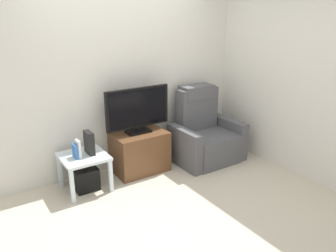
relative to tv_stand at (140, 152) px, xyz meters
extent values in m
plane|color=beige|center=(-0.12, -0.82, -0.28)|extent=(6.40, 6.40, 0.00)
cube|color=silver|center=(-0.12, 0.31, 1.02)|extent=(6.40, 0.06, 2.60)
cube|color=silver|center=(1.76, -0.82, 1.02)|extent=(0.06, 4.48, 2.60)
cube|color=brown|center=(0.00, 0.00, 0.00)|extent=(0.72, 0.49, 0.56)
cube|color=black|center=(0.00, -0.23, 0.11)|extent=(0.66, 0.02, 0.02)
cube|color=black|center=(0.00, -0.18, 0.15)|extent=(0.34, 0.11, 0.04)
cube|color=black|center=(0.00, 0.02, 0.29)|extent=(0.32, 0.20, 0.03)
cube|color=black|center=(0.00, 0.02, 0.33)|extent=(0.06, 0.04, 0.05)
cube|color=black|center=(0.00, 0.02, 0.62)|extent=(0.91, 0.05, 0.53)
cube|color=black|center=(0.00, 0.00, 0.62)|extent=(0.84, 0.01, 0.48)
cube|color=#515156|center=(1.00, -0.24, -0.07)|extent=(0.70, 0.72, 0.42)
cube|color=#515156|center=(1.00, 0.03, 0.45)|extent=(0.64, 0.20, 0.62)
cube|color=#515156|center=(1.00, 0.05, 0.70)|extent=(0.50, 0.26, 0.20)
cube|color=#515156|center=(0.58, -0.24, 0.00)|extent=(0.14, 0.68, 0.56)
cube|color=#515156|center=(1.42, -0.24, 0.00)|extent=(0.14, 0.68, 0.56)
cube|color=silver|center=(-0.81, -0.07, 0.16)|extent=(0.54, 0.54, 0.04)
cube|color=silver|center=(-1.05, -0.31, -0.07)|extent=(0.04, 0.04, 0.42)
cube|color=silver|center=(-0.58, -0.31, -0.07)|extent=(0.04, 0.04, 0.42)
cube|color=silver|center=(-1.05, 0.17, -0.07)|extent=(0.04, 0.04, 0.42)
cube|color=silver|center=(-0.58, 0.17, -0.07)|extent=(0.04, 0.04, 0.42)
cube|color=black|center=(-0.81, -0.07, -0.14)|extent=(0.28, 0.28, 0.28)
cube|color=#3366B2|center=(-0.91, -0.09, 0.26)|extent=(0.03, 0.14, 0.17)
cube|color=white|center=(-0.87, -0.09, 0.28)|extent=(0.03, 0.12, 0.21)
cube|color=black|center=(-0.72, -0.06, 0.31)|extent=(0.07, 0.20, 0.28)
camera|label=1|loc=(-2.00, -3.75, 1.83)|focal=35.87mm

